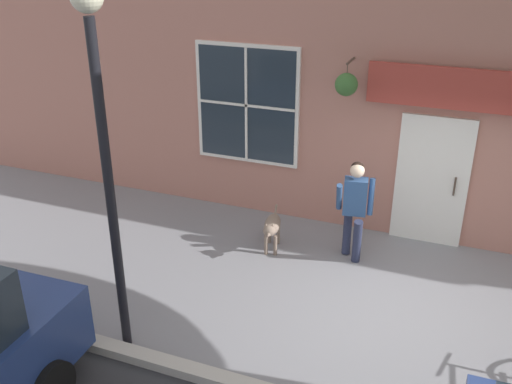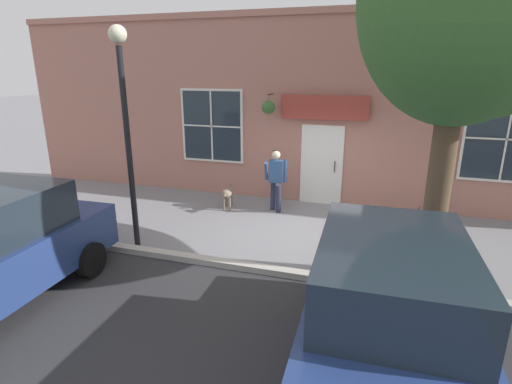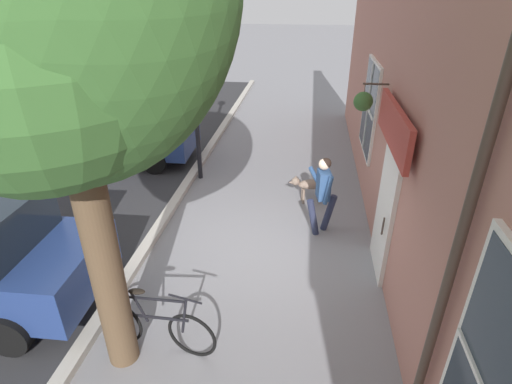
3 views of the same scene
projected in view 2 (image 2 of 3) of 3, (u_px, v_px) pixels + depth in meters
ground_plane at (303, 233)px, 8.85m from camera, size 90.00×90.00×0.00m
storefront_facade at (324, 111)px, 10.26m from camera, size 0.95×18.00×4.89m
pedestrian_walking at (276, 175)px, 9.94m from camera, size 0.61×0.55×1.59m
dog_on_leash at (227, 193)px, 10.21m from camera, size 1.01×0.37×0.64m
street_tree_by_curb at (471, 8)px, 5.60m from camera, size 3.32×3.03×6.29m
leaning_bicycle at (413, 248)px, 7.19m from camera, size 1.73×0.31×1.00m
parked_car_mid_block at (388, 321)px, 4.29m from camera, size 4.35×2.03×1.75m
street_lamp at (125, 107)px, 7.27m from camera, size 0.32×0.32×4.21m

